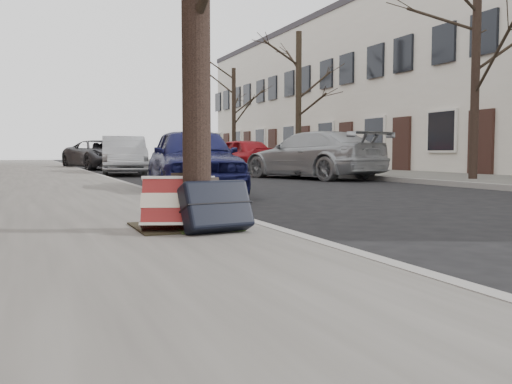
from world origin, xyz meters
name	(u,v)px	position (x,y,z in m)	size (l,w,h in m)	color
ground	(455,247)	(0.00, 0.00, 0.00)	(120.00, 120.00, 0.00)	black
near_sidewalk	(11,176)	(-3.70, 15.00, 0.06)	(5.00, 70.00, 0.12)	slate
far_sidewalk	(342,172)	(7.80, 15.00, 0.06)	(4.00, 70.00, 0.12)	#66645D
house_far	(440,86)	(13.15, 16.00, 3.60)	(6.70, 40.00, 7.20)	beige
dirt_patch	(183,226)	(-2.00, 1.20, 0.13)	(0.85, 0.85, 0.01)	black
suitcase_red	(178,204)	(-2.10, 0.97, 0.35)	(0.60, 0.16, 0.43)	maroon
suitcase_navy	(216,206)	(-1.84, 0.75, 0.35)	(0.58, 0.19, 0.42)	black
car_near_front	(193,160)	(-0.36, 6.69, 0.64)	(1.52, 3.77, 1.28)	#131545
car_near_mid	(124,155)	(-0.12, 16.36, 0.68)	(1.44, 4.12, 1.36)	#999CA0
car_near_back	(100,155)	(-0.11, 23.21, 0.67)	(2.23, 4.84, 1.34)	#39393D
car_far_front	(312,155)	(4.63, 11.40, 0.70)	(1.95, 4.80, 1.39)	#989C9F
car_far_back	(239,155)	(4.78, 18.10, 0.67)	(1.59, 3.96, 1.35)	maroon
tree_far_a	(475,80)	(7.20, 7.56, 2.60)	(0.21, 0.21, 4.95)	black
tree_far_b	(298,100)	(7.20, 17.53, 2.92)	(0.24, 0.24, 5.59)	black
tree_far_c	(234,117)	(7.20, 25.38, 2.71)	(0.22, 0.22, 5.17)	black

